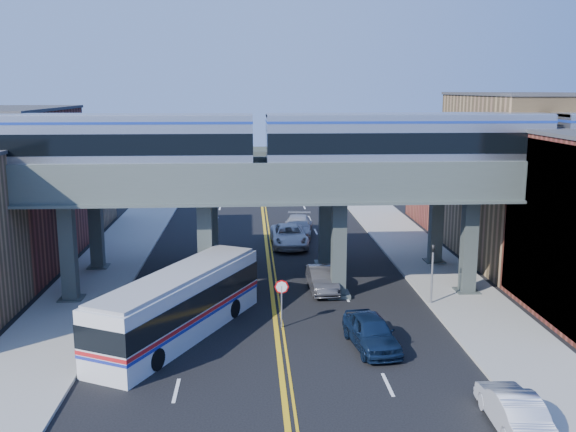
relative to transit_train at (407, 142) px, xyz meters
name	(u,v)px	position (x,y,z in m)	size (l,w,h in m)	color
ground	(279,350)	(-7.92, -8.00, -9.42)	(120.00, 120.00, 0.00)	black
sidewalk_west	(88,290)	(-19.42, 2.00, -9.34)	(5.00, 70.00, 0.16)	gray
sidewalk_east	(448,283)	(3.58, 2.00, -9.34)	(5.00, 70.00, 0.16)	gray
building_west_b	(3,191)	(-26.42, 8.00, -3.92)	(8.00, 14.00, 11.00)	brown
building_west_c	(58,184)	(-26.42, 21.00, -5.42)	(8.00, 10.00, 8.00)	olive
building_east_b	(522,179)	(10.58, 8.00, -3.42)	(8.00, 14.00, 12.00)	olive
building_east_c	(462,176)	(10.58, 21.00, -4.92)	(8.00, 10.00, 9.00)	brown
mural_panel	(541,233)	(6.63, -4.00, -4.67)	(0.10, 9.50, 9.50)	#2AABB8
elevated_viaduct_near	(272,192)	(-7.92, 0.00, -2.95)	(52.00, 3.60, 7.40)	#3C4642
elevated_viaduct_far	(268,176)	(-7.92, 7.00, -2.95)	(52.00, 3.60, 7.40)	#3C4642
transit_train	(407,142)	(0.00, 0.00, 0.00)	(50.97, 3.20, 3.73)	black
stop_sign	(282,296)	(-7.62, -5.00, -7.66)	(0.76, 0.09, 2.63)	slate
traffic_signal	(432,267)	(1.28, -2.00, -7.12)	(0.15, 0.18, 4.10)	slate
transit_bus	(180,305)	(-12.87, -5.82, -7.78)	(8.02, 12.29, 3.19)	silver
car_lane_a	(371,332)	(-3.39, -7.97, -8.60)	(1.93, 4.81, 1.64)	#0E1C34
car_lane_b	(322,279)	(-4.76, 1.13, -8.67)	(1.59, 4.56, 1.50)	#303032
car_lane_c	(289,236)	(-6.12, 12.98, -8.58)	(2.77, 6.01, 1.67)	silver
car_lane_d	(298,227)	(-5.15, 16.31, -8.56)	(2.40, 5.90, 1.71)	#999A9E
car_parked_curb	(512,408)	(0.48, -15.69, -8.68)	(1.56, 4.46, 1.47)	silver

